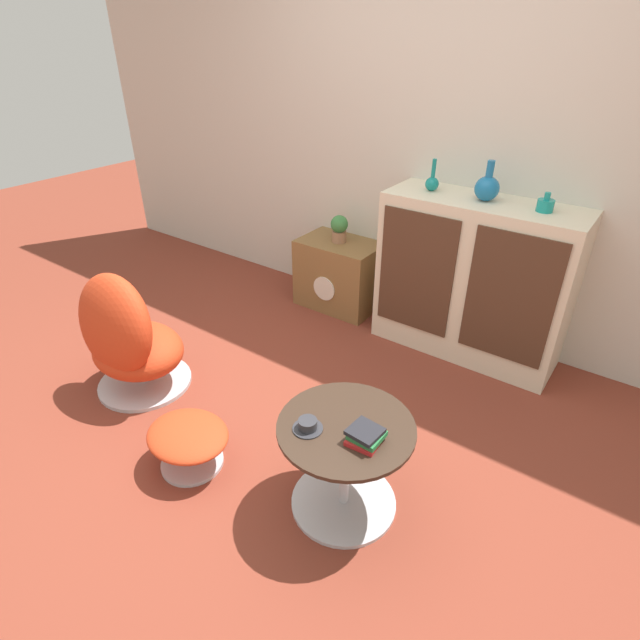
{
  "coord_description": "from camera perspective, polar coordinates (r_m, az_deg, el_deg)",
  "views": [
    {
      "loc": [
        1.33,
        -1.43,
        1.9
      ],
      "look_at": [
        -0.0,
        0.41,
        0.55
      ],
      "focal_mm": 28.0,
      "sensor_mm": 36.0,
      "label": 1
    }
  ],
  "objects": [
    {
      "name": "ground_plane",
      "position": [
        2.72,
        -5.17,
        -13.66
      ],
      "size": [
        12.0,
        12.0,
        0.0
      ],
      "primitive_type": "plane",
      "color": "brown"
    },
    {
      "name": "wall_back",
      "position": [
        3.42,
        13.33,
        19.91
      ],
      "size": [
        6.4,
        0.06,
        2.6
      ],
      "color": "beige",
      "rests_on": "ground_plane"
    },
    {
      "name": "sideboard",
      "position": [
        3.29,
        16.99,
        4.38
      ],
      "size": [
        1.17,
        0.43,
        1.02
      ],
      "color": "beige",
      "rests_on": "ground_plane"
    },
    {
      "name": "tv_console",
      "position": [
        3.81,
        2.21,
        5.26
      ],
      "size": [
        0.6,
        0.4,
        0.52
      ],
      "color": "brown",
      "rests_on": "ground_plane"
    },
    {
      "name": "egg_chair",
      "position": [
        3.05,
        -21.15,
        -2.09
      ],
      "size": [
        0.58,
        0.56,
        0.78
      ],
      "color": "#B7B7BC",
      "rests_on": "ground_plane"
    },
    {
      "name": "ottoman",
      "position": [
        2.57,
        -14.82,
        -13.0
      ],
      "size": [
        0.42,
        0.36,
        0.24
      ],
      "color": "#B7B7BC",
      "rests_on": "ground_plane"
    },
    {
      "name": "coffee_table",
      "position": [
        2.25,
        2.86,
        -15.84
      ],
      "size": [
        0.58,
        0.58,
        0.47
      ],
      "color": "#B7B7BC",
      "rests_on": "ground_plane"
    },
    {
      "name": "vase_leftmost",
      "position": [
        3.22,
        12.7,
        15.1
      ],
      "size": [
        0.08,
        0.08,
        0.19
      ],
      "color": "#147A75",
      "rests_on": "sideboard"
    },
    {
      "name": "vase_inner_left",
      "position": [
        3.1,
        18.55,
        14.16
      ],
      "size": [
        0.14,
        0.14,
        0.23
      ],
      "color": "#196699",
      "rests_on": "sideboard"
    },
    {
      "name": "vase_inner_right",
      "position": [
        3.03,
        24.36,
        11.89
      ],
      "size": [
        0.09,
        0.09,
        0.1
      ],
      "color": "teal",
      "rests_on": "sideboard"
    },
    {
      "name": "potted_plant",
      "position": [
        3.67,
        2.21,
        10.48
      ],
      "size": [
        0.13,
        0.13,
        0.2
      ],
      "color": "#996B4C",
      "rests_on": "tv_console"
    },
    {
      "name": "teacup",
      "position": [
        2.07,
        -1.42,
        -11.96
      ],
      "size": [
        0.13,
        0.13,
        0.05
      ],
      "color": "#2D2D33",
      "rests_on": "coffee_table"
    },
    {
      "name": "book_stack",
      "position": [
        2.02,
        5.22,
        -13.04
      ],
      "size": [
        0.13,
        0.13,
        0.06
      ],
      "color": "red",
      "rests_on": "coffee_table"
    }
  ]
}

